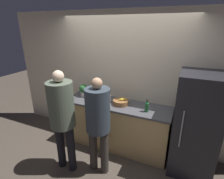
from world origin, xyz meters
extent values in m
plane|color=#4C4238|center=(0.00, 0.00, 0.00)|extent=(14.00, 14.00, 0.00)
cube|color=beige|center=(0.00, 0.67, 1.30)|extent=(5.20, 0.06, 2.60)
cube|color=tan|center=(0.00, 0.36, 0.45)|extent=(2.02, 0.62, 0.90)
cube|color=#4C4C51|center=(0.00, 0.36, 0.91)|extent=(2.05, 0.65, 0.03)
cube|color=#232328|center=(1.38, 0.29, 0.84)|extent=(0.65, 0.72, 1.68)
cylinder|color=#99999E|center=(1.19, -0.08, 0.93)|extent=(0.02, 0.02, 0.59)
cylinder|color=black|center=(-0.64, -0.55, 0.41)|extent=(0.13, 0.13, 0.83)
cylinder|color=black|center=(-0.43, -0.55, 0.41)|extent=(0.13, 0.13, 0.83)
cylinder|color=#515B4C|center=(-0.53, -0.55, 1.19)|extent=(0.39, 0.39, 0.72)
sphere|color=beige|center=(-0.53, -0.55, 1.64)|extent=(0.17, 0.17, 0.17)
cylinder|color=#38332D|center=(-0.11, -0.38, 0.39)|extent=(0.13, 0.13, 0.78)
cylinder|color=#38332D|center=(0.10, -0.38, 0.39)|extent=(0.13, 0.13, 0.78)
cylinder|color=#333D47|center=(0.00, -0.38, 1.13)|extent=(0.38, 0.38, 0.69)
sphere|color=tan|center=(0.00, -0.38, 1.55)|extent=(0.16, 0.16, 0.16)
cylinder|color=brown|center=(0.09, 0.34, 0.97)|extent=(0.29, 0.29, 0.09)
ellipsoid|color=yellow|center=(0.13, 0.34, 1.04)|extent=(0.15, 0.12, 0.04)
cylinder|color=#ADA393|center=(-0.64, 0.54, 1.00)|extent=(0.12, 0.12, 0.14)
cylinder|color=#99754C|center=(-0.65, 0.54, 1.10)|extent=(0.01, 0.05, 0.22)
cylinder|color=#99754C|center=(-0.63, 0.55, 1.10)|extent=(0.03, 0.04, 0.22)
cylinder|color=#99754C|center=(-0.64, 0.53, 1.10)|extent=(0.05, 0.01, 0.22)
cylinder|color=#236033|center=(0.60, 0.25, 1.01)|extent=(0.07, 0.07, 0.16)
cylinder|color=#236033|center=(0.60, 0.25, 1.11)|extent=(0.03, 0.03, 0.05)
cylinder|color=black|center=(0.60, 0.25, 1.15)|extent=(0.03, 0.03, 0.02)
cylinder|color=brown|center=(-0.18, 0.17, 0.99)|extent=(0.08, 0.08, 0.11)
cylinder|color=brown|center=(-0.18, 0.17, 1.06)|extent=(0.04, 0.04, 0.04)
cylinder|color=black|center=(-0.18, 0.17, 1.09)|extent=(0.04, 0.04, 0.01)
cylinder|color=silver|center=(-0.18, 0.42, 0.99)|extent=(0.07, 0.07, 0.11)
cylinder|color=silver|center=(-0.18, 0.42, 1.06)|extent=(0.03, 0.03, 0.04)
cylinder|color=black|center=(-0.18, 0.42, 1.09)|extent=(0.04, 0.04, 0.01)
cylinder|color=gold|center=(-0.47, 0.25, 0.97)|extent=(0.09, 0.09, 0.08)
cylinder|color=#335184|center=(-0.39, 0.41, 0.97)|extent=(0.07, 0.07, 0.09)
cylinder|color=beige|center=(-0.76, 0.41, 0.98)|extent=(0.14, 0.14, 0.10)
sphere|color=#2D6B33|center=(-0.76, 0.41, 1.10)|extent=(0.17, 0.17, 0.17)
camera|label=1|loc=(1.15, -2.43, 2.32)|focal=28.00mm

